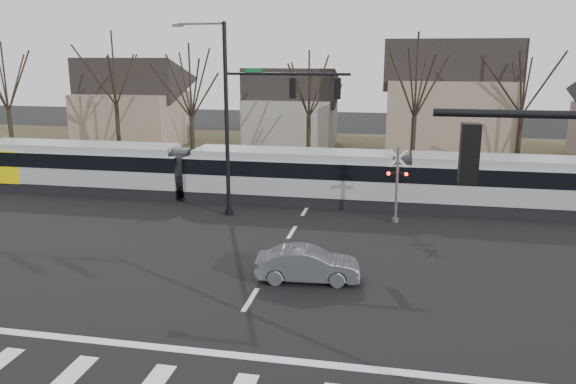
# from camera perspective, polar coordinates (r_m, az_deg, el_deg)

# --- Properties ---
(ground) EXTENTS (140.00, 140.00, 0.00)m
(ground) POSITION_cam_1_polar(r_m,az_deg,el_deg) (18.83, -5.43, -13.34)
(ground) COLOR black
(grass_verge) EXTENTS (140.00, 28.00, 0.01)m
(grass_verge) POSITION_cam_1_polar(r_m,az_deg,el_deg) (49.03, 5.19, 3.70)
(grass_verge) COLOR #38331E
(grass_verge) RESTS_ON ground
(stop_line) EXTENTS (28.00, 0.35, 0.01)m
(stop_line) POSITION_cam_1_polar(r_m,az_deg,el_deg) (17.32, -7.17, -15.95)
(stop_line) COLOR silver
(stop_line) RESTS_ON ground
(lane_dashes) EXTENTS (0.18, 30.00, 0.01)m
(lane_dashes) POSITION_cam_1_polar(r_m,az_deg,el_deg) (33.51, 2.30, -1.00)
(lane_dashes) COLOR silver
(lane_dashes) RESTS_ON ground
(rail_pair) EXTENTS (90.00, 1.52, 0.06)m
(rail_pair) POSITION_cam_1_polar(r_m,az_deg,el_deg) (33.32, 2.25, -1.05)
(rail_pair) COLOR #59595E
(rail_pair) RESTS_ON ground
(tram) EXTENTS (40.64, 3.02, 3.08)m
(tram) POSITION_cam_1_polar(r_m,az_deg,el_deg) (33.34, 0.13, 1.89)
(tram) COLOR gray
(tram) RESTS_ON ground
(sedan) EXTENTS (2.26, 4.31, 1.32)m
(sedan) POSITION_cam_1_polar(r_m,az_deg,el_deg) (21.90, 2.02, -7.37)
(sedan) COLOR #46484C
(sedan) RESTS_ON ground
(signal_pole_far) EXTENTS (9.28, 0.44, 10.20)m
(signal_pole_far) POSITION_cam_1_polar(r_m,az_deg,el_deg) (29.59, -3.31, 8.22)
(signal_pole_far) COLOR black
(signal_pole_far) RESTS_ON ground
(rail_crossing_signal) EXTENTS (1.08, 0.36, 4.00)m
(rail_crossing_signal) POSITION_cam_1_polar(r_m,az_deg,el_deg) (29.59, 10.98, 0.50)
(rail_crossing_signal) COLOR #59595B
(rail_crossing_signal) RESTS_ON ground
(tree_row) EXTENTS (59.20, 7.20, 10.00)m
(tree_row) POSITION_cam_1_polar(r_m,az_deg,el_deg) (42.28, 7.20, 8.87)
(tree_row) COLOR black
(tree_row) RESTS_ON ground
(house_a) EXTENTS (9.72, 8.64, 8.60)m
(house_a) POSITION_cam_1_polar(r_m,az_deg,el_deg) (56.04, -15.53, 9.12)
(house_a) COLOR #7E6C5B
(house_a) RESTS_ON ground
(house_b) EXTENTS (8.64, 7.56, 7.65)m
(house_b) POSITION_cam_1_polar(r_m,az_deg,el_deg) (53.16, 0.32, 8.85)
(house_b) COLOR gray
(house_b) RESTS_ON ground
(house_c) EXTENTS (10.80, 8.64, 10.10)m
(house_c) POSITION_cam_1_polar(r_m,az_deg,el_deg) (49.31, 16.05, 9.41)
(house_c) COLOR #7E6C5B
(house_c) RESTS_ON ground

